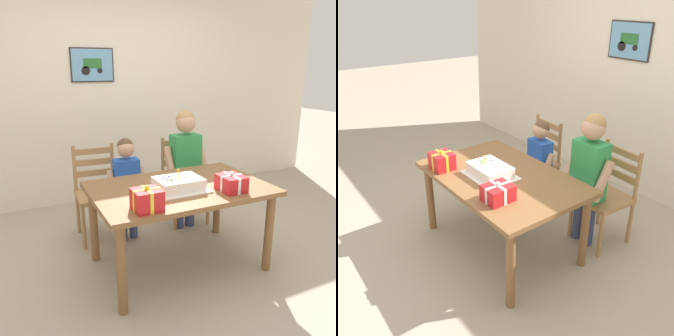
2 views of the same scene
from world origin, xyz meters
The scene contains 10 objects.
ground_plane centered at (0.00, 0.00, 0.00)m, with size 20.00×20.00×0.00m, color tan.
back_wall centered at (0.00, 1.90, 1.30)m, with size 6.40×0.11×2.60m.
dining_table centered at (0.00, 0.00, 0.63)m, with size 1.43×0.93×0.72m.
birthday_cake centered at (-0.05, -0.08, 0.77)m, with size 0.44×0.34×0.19m.
gift_box_red_large centered at (0.32, -0.26, 0.79)m, with size 0.19×0.22×0.16m.
gift_box_beside_cake centered at (-0.42, -0.33, 0.80)m, with size 0.20×0.18×0.18m.
chair_left centered at (-0.48, 0.83, 0.47)m, with size 0.44×0.44×0.92m.
chair_right centered at (0.48, 0.83, 0.47)m, with size 0.45×0.45×0.92m.
child_older centered at (0.40, 0.65, 0.76)m, with size 0.45×0.26×1.25m.
child_younger centered at (-0.23, 0.65, 0.62)m, with size 0.38×0.22×1.02m.
Camera 2 is at (2.23, -1.63, 2.11)m, focal length 38.93 mm.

